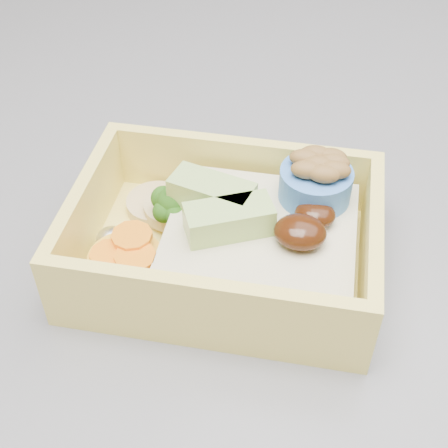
# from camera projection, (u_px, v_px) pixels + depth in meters

# --- Properties ---
(bento_box) EXTENTS (0.19, 0.14, 0.07)m
(bento_box) POSITION_uv_depth(u_px,v_px,m) (234.00, 237.00, 0.38)
(bento_box) COLOR #F4DE64
(bento_box) RESTS_ON island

